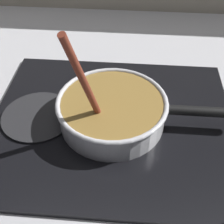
{
  "coord_description": "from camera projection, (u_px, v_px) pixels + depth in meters",
  "views": [
    {
      "loc": [
        0.03,
        -0.33,
        0.52
      ],
      "look_at": [
        -0.01,
        0.17,
        0.04
      ],
      "focal_mm": 49.13,
      "sensor_mm": 36.0,
      "label": 1
    }
  ],
  "objects": [
    {
      "name": "hob_plate",
      "position": [
        112.0,
        123.0,
        0.71
      ],
      "size": [
        0.56,
        0.48,
        0.01
      ],
      "primitive_type": "cube",
      "color": "black",
      "rests_on": "ground"
    },
    {
      "name": "spare_burner",
      "position": [
        38.0,
        116.0,
        0.72
      ],
      "size": [
        0.17,
        0.17,
        0.01
      ],
      "primitive_type": "cylinder",
      "color": "#262628",
      "rests_on": "hob_plate"
    },
    {
      "name": "burner_ring",
      "position": [
        112.0,
        120.0,
        0.71
      ],
      "size": [
        0.16,
        0.16,
        0.01
      ],
      "primitive_type": "torus",
      "color": "#592D0C",
      "rests_on": "hob_plate"
    },
    {
      "name": "ground",
      "position": [
        109.0,
        194.0,
        0.61
      ],
      "size": [
        2.4,
        1.6,
        0.04
      ],
      "primitive_type": "cube",
      "color": "#B7B7BC"
    },
    {
      "name": "cooking_pan",
      "position": [
        113.0,
        110.0,
        0.69
      ],
      "size": [
        0.41,
        0.25,
        0.28
      ],
      "color": "silver",
      "rests_on": "hob_plate"
    }
  ]
}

